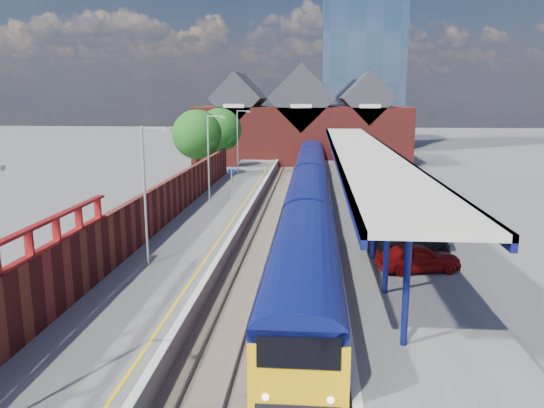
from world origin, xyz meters
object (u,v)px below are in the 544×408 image
Objects in this scene: parked_car_red at (418,257)px; parked_car_silver at (414,223)px; lamp_post_c at (210,153)px; lamp_post_d at (239,138)px; platform_sign at (232,179)px; parked_car_dark at (409,241)px; train at (310,181)px; parked_car_blue at (403,217)px; lamp_post_b at (147,187)px.

parked_car_silver is at bearing -20.71° from parked_car_red.
lamp_post_c is 16.00m from lamp_post_d.
parked_car_dark is at bearing -51.06° from platform_sign.
train is 21.56m from parked_car_red.
parked_car_red is 0.90× the size of parked_car_silver.
lamp_post_c is at bearing 66.03° from parked_car_silver.
lamp_post_c is 1.55× the size of parked_car_silver.
parked_car_blue is at bearing -18.70° from parked_car_dark.
lamp_post_d is (0.00, 16.00, 0.00)m from lamp_post_c.
parked_car_red is at bearing -56.31° from platform_sign.
parked_car_blue is at bearing 13.27° from parked_car_silver.
lamp_post_b and lamp_post_c have the same top height.
train reaches higher than parked_car_red.
lamp_post_b is 17.47m from parked_car_blue.
train is at bearing 69.40° from lamp_post_b.
lamp_post_b is at bearing 112.47° from parked_car_blue.
train is 9.42× the size of lamp_post_d.
lamp_post_d is at bearing 95.56° from platform_sign.
parked_car_silver is (6.55, -13.71, -0.38)m from train.
platform_sign reaches higher than train.
parked_car_silver is (14.40, -24.82, -3.25)m from lamp_post_d.
lamp_post_b is at bearing -90.00° from lamp_post_d.
train is at bearing 24.05° from platform_sign.
lamp_post_d is 1.72× the size of parked_car_red.
platform_sign is at bearing 45.05° from parked_car_blue.
parked_car_red is 3.05m from parked_car_dark.
lamp_post_d is 1.54× the size of parked_car_dark.
lamp_post_c is at bearing -124.26° from platform_sign.
lamp_post_b reaches higher than platform_sign.
lamp_post_c is 1.00× the size of lamp_post_d.
parked_car_dark reaches higher than parked_car_blue.
platform_sign reaches higher than parked_car_blue.
lamp_post_c is 17.20m from parked_car_silver.
parked_car_dark is at bearing 13.00° from lamp_post_b.
lamp_post_c is at bearing 27.76° from parked_car_red.
platform_sign reaches higher than parked_car_dark.
parked_car_red is at bearing 178.92° from parked_car_silver.
train is 22.51m from lamp_post_b.
lamp_post_c reaches higher than parked_car_silver.
parked_car_red reaches higher than parked_car_dark.
parked_car_red is (13.33, 0.05, -3.30)m from lamp_post_b.
lamp_post_b is 13.73m from parked_car_red.
train is 14.61× the size of parked_car_silver.
lamp_post_b is 16.00m from lamp_post_c.
lamp_post_c is 21.04m from parked_car_red.
parked_car_dark is at bearing -72.68° from train.
parked_car_silver is at bearing -64.48° from train.
parked_car_dark is at bearing -13.64° from parked_car_red.
lamp_post_d is 34.77m from parked_car_red.
platform_sign is 0.61× the size of parked_car_red.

